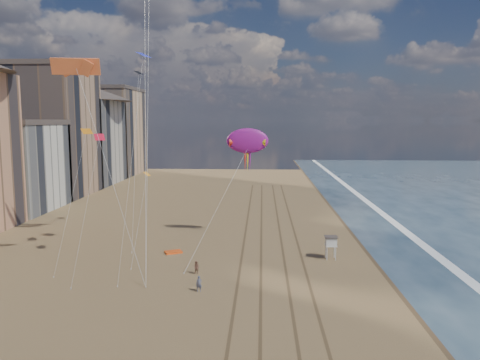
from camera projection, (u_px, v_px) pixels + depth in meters
name	position (u px, v px, depth m)	size (l,w,h in m)	color
ground	(243.00, 359.00, 33.04)	(260.00, 260.00, 0.00)	brown
wet_sand	(377.00, 231.00, 71.78)	(260.00, 260.00, 0.00)	#42301E
foam	(405.00, 231.00, 71.58)	(260.00, 260.00, 0.00)	white
tracks	(271.00, 247.00, 62.64)	(7.68, 120.00, 0.01)	brown
buildings	(39.00, 136.00, 98.48)	(34.72, 131.35, 29.00)	#C6B284
lifeguard_stand	(331.00, 242.00, 56.85)	(1.56, 1.56, 2.81)	silver
grounded_kite	(173.00, 252.00, 59.66)	(2.09, 1.33, 0.24)	#FF5315
show_kite	(247.00, 141.00, 65.35)	(5.83, 8.63, 21.59)	#941685
kite_flyer_a	(199.00, 284.00, 46.07)	(0.58, 0.38, 1.59)	#55586E
kite_flyer_b	(197.00, 267.00, 51.38)	(0.72, 0.56, 1.47)	brown
small_kites	(120.00, 105.00, 56.76)	(9.61, 15.72, 15.18)	black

